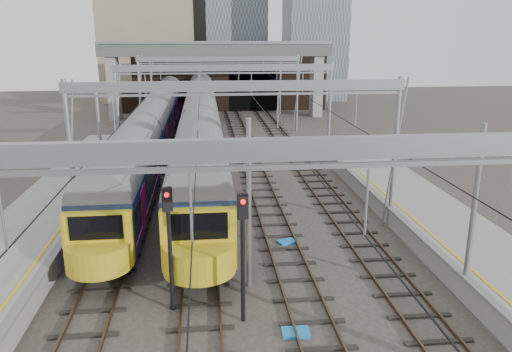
{
  "coord_description": "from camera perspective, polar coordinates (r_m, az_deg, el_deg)",
  "views": [
    {
      "loc": [
        -1.64,
        -16.5,
        10.01
      ],
      "look_at": [
        1.12,
        10.14,
        2.4
      ],
      "focal_mm": 35.0,
      "sensor_mm": 36.0,
      "label": 1
    }
  ],
  "objects": [
    {
      "name": "overhead_line",
      "position": [
        38.18,
        -3.5,
        10.65
      ],
      "size": [
        16.8,
        80.0,
        8.0
      ],
      "color": "gray",
      "rests_on": "ground"
    },
    {
      "name": "signal_near_left",
      "position": [
        18.33,
        -9.9,
        -6.57
      ],
      "size": [
        0.39,
        0.47,
        4.9
      ],
      "rotation": [
        0.0,
        0.0,
        0.38
      ],
      "color": "black",
      "rests_on": "ground"
    },
    {
      "name": "equip_cover_c",
      "position": [
        18.18,
        4.56,
        -17.39
      ],
      "size": [
        0.98,
        0.71,
        0.11
      ],
      "primitive_type": "cube",
      "rotation": [
        0.0,
        0.0,
        -0.04
      ],
      "color": "#1C7ED5",
      "rests_on": "ground"
    },
    {
      "name": "ground",
      "position": [
        19.37,
        -0.22,
        -15.25
      ],
      "size": [
        160.0,
        160.0,
        0.0
      ],
      "primitive_type": "plane",
      "color": "#38332D",
      "rests_on": "ground"
    },
    {
      "name": "train_second",
      "position": [
        43.93,
        -11.59,
        5.68
      ],
      "size": [
        2.8,
        48.59,
        4.82
      ],
      "color": "black",
      "rests_on": "ground"
    },
    {
      "name": "signal_near_centre",
      "position": [
        17.36,
        -1.52,
        -7.63
      ],
      "size": [
        0.38,
        0.47,
        4.9
      ],
      "rotation": [
        0.0,
        0.0,
        0.22
      ],
      "color": "black",
      "rests_on": "ground"
    },
    {
      "name": "overbridge",
      "position": [
        62.58,
        -4.54,
        13.29
      ],
      "size": [
        28.0,
        3.0,
        9.25
      ],
      "color": "gray",
      "rests_on": "ground"
    },
    {
      "name": "tracks",
      "position": [
        33.09,
        -2.81,
        -1.73
      ],
      "size": [
        14.4,
        80.0,
        0.22
      ],
      "color": "#4C3828",
      "rests_on": "ground"
    },
    {
      "name": "retaining_wall",
      "position": [
        68.73,
        -3.43,
        11.09
      ],
      "size": [
        28.0,
        2.75,
        9.0
      ],
      "color": "#2F1F14",
      "rests_on": "ground"
    },
    {
      "name": "equip_cover_b",
      "position": [
        25.15,
        3.55,
        -7.5
      ],
      "size": [
        1.04,
        0.88,
        0.1
      ],
      "primitive_type": "cube",
      "rotation": [
        0.0,
        0.0,
        0.34
      ],
      "color": "#1C7ED5",
      "rests_on": "ground"
    },
    {
      "name": "equip_cover_a",
      "position": [
        25.09,
        -7.07,
        -7.64
      ],
      "size": [
        1.02,
        0.76,
        0.11
      ],
      "primitive_type": "cube",
      "rotation": [
        0.0,
        0.0,
        -0.09
      ],
      "color": "#1C7ED5",
      "rests_on": "ground"
    },
    {
      "name": "train_main",
      "position": [
        54.05,
        -6.31,
        7.94
      ],
      "size": [
        3.07,
        70.96,
        5.19
      ],
      "color": "black",
      "rests_on": "ground"
    }
  ]
}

